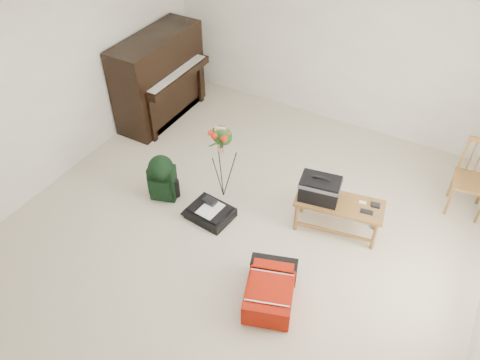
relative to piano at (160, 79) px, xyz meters
The scene contains 11 objects.
floor 2.77m from the piano, 36.20° to the right, with size 5.00×5.50×0.01m, color beige.
ceiling 3.31m from the piano, 36.20° to the right, with size 5.00×5.50×0.01m, color white.
wall_back 2.55m from the piano, 27.74° to the left, with size 5.00×0.04×2.50m, color white.
wall_left 1.76m from the piano, 101.09° to the right, with size 0.04×5.50×2.50m, color white.
piano is the anchor object (origin of this frame).
bench 3.09m from the piano, 18.06° to the right, with size 1.01×0.54×0.73m.
dining_chair 4.30m from the piano, ahead, with size 0.43×0.43×0.91m.
red_suitcase 3.60m from the piano, 36.30° to the right, with size 0.64×0.79×0.29m.
black_duffel 2.36m from the piano, 40.11° to the right, with size 0.53×0.44×0.21m.
green_backpack 1.85m from the piano, 53.53° to the right, with size 0.35×0.33×0.61m.
flower_stand 2.02m from the piano, 32.66° to the right, with size 0.42×0.42×1.05m.
Camera 1 is at (1.75, -3.04, 3.96)m, focal length 35.00 mm.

